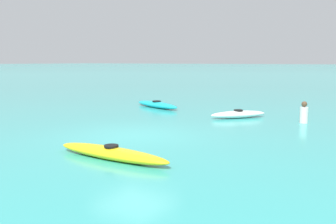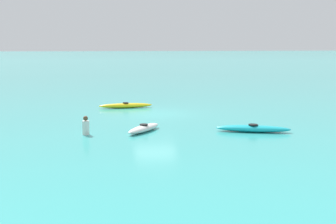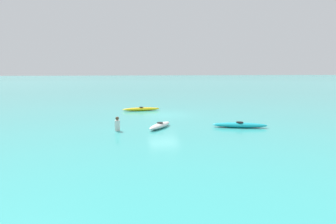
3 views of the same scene
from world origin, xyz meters
TOP-DOWN VIEW (x-y plane):
  - ground_plane at (0.00, 0.00)m, footprint 600.00×600.00m
  - kayak_white at (-5.47, 1.48)m, footprint 2.41×2.12m
  - kayak_cyan at (-6.54, -3.64)m, footprint 1.90×3.55m
  - kayak_yellow at (2.82, 1.51)m, footprint 0.60×3.53m
  - person_near_shore at (-5.66, 4.22)m, footprint 0.42×0.42m

SIDE VIEW (x-z plane):
  - ground_plane at x=0.00m, z-range 0.00..0.00m
  - kayak_yellow at x=2.82m, z-range -0.02..0.35m
  - kayak_cyan at x=-6.54m, z-range -0.02..0.35m
  - kayak_white at x=-5.47m, z-range -0.02..0.35m
  - person_near_shore at x=-5.66m, z-range -0.05..0.83m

